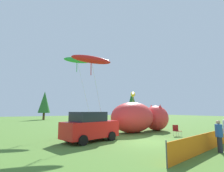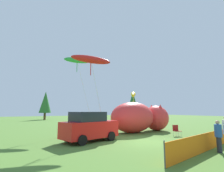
% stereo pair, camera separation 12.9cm
% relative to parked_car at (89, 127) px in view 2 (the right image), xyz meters
% --- Properties ---
extents(ground_plane, '(120.00, 120.00, 0.00)m').
position_rel_parked_car_xyz_m(ground_plane, '(3.22, -2.04, -0.99)').
color(ground_plane, '#4C752D').
extents(parked_car, '(4.23, 2.59, 2.02)m').
position_rel_parked_car_xyz_m(parked_car, '(0.00, 0.00, 0.00)').
color(parked_car, red).
rests_on(parked_car, ground).
extents(folding_chair, '(0.68, 0.68, 0.90)m').
position_rel_parked_car_xyz_m(folding_chair, '(7.24, -1.42, -0.48)').
color(folding_chair, maroon).
rests_on(folding_chair, ground).
extents(inflatable_cat, '(7.04, 3.16, 2.91)m').
position_rel_parked_car_xyz_m(inflatable_cat, '(6.37, 2.20, 0.35)').
color(inflatable_cat, red).
rests_on(inflatable_cat, ground).
extents(safety_fence, '(7.44, 1.57, 1.01)m').
position_rel_parked_car_xyz_m(safety_fence, '(3.81, -5.88, -0.54)').
color(safety_fence, orange).
rests_on(safety_fence, ground).
extents(spectator_in_red_shirt, '(0.35, 0.35, 1.61)m').
position_rel_parked_car_xyz_m(spectator_in_red_shirt, '(4.37, -6.36, -0.11)').
color(spectator_in_red_shirt, '#2D2D38').
rests_on(spectator_in_red_shirt, ground).
extents(kite_red_lizard, '(3.19, 1.84, 6.75)m').
position_rel_parked_car_xyz_m(kite_red_lizard, '(0.57, 1.24, 5.20)').
color(kite_red_lizard, silver).
rests_on(kite_red_lizard, ground).
extents(kite_yellow_hero, '(2.84, 3.24, 4.82)m').
position_rel_parked_car_xyz_m(kite_yellow_hero, '(9.11, 6.67, 3.21)').
color(kite_yellow_hero, silver).
rests_on(kite_yellow_hero, ground).
extents(kite_green_fish, '(3.26, 2.21, 7.98)m').
position_rel_parked_car_xyz_m(kite_green_fish, '(1.16, 6.18, 6.48)').
color(kite_green_fish, silver).
rests_on(kite_green_fish, ground).
extents(horizon_tree_mid, '(3.01, 3.01, 7.18)m').
position_rel_parked_car_xyz_m(horizon_tree_mid, '(24.32, 26.29, 3.42)').
color(horizon_tree_mid, brown).
rests_on(horizon_tree_mid, ground).
extents(horizon_tree_northeast, '(2.71, 2.71, 6.48)m').
position_rel_parked_car_xyz_m(horizon_tree_northeast, '(2.67, 31.35, 2.98)').
color(horizon_tree_northeast, brown).
rests_on(horizon_tree_northeast, ground).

